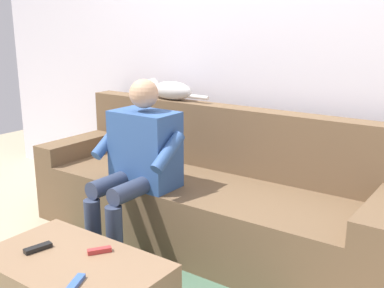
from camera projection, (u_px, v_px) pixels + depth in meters
The scene contains 8 objects.
ground_plane at pixel (137, 285), 2.66m from camera, with size 8.00×8.00×0.00m, color tan.
back_wall at pixel (249, 57), 3.34m from camera, with size 5.51×0.06×2.44m, color silver.
couch at pixel (208, 198), 3.16m from camera, with size 2.53×0.81×0.89m.
person_solo_seated at pixel (138, 158), 2.92m from camera, with size 0.57×0.57×1.12m.
cat_on_backrest at pixel (169, 90), 3.51m from camera, with size 0.58×0.15×0.15m.
remote_red at pixel (99, 250), 2.28m from camera, with size 0.12×0.03×0.02m, color #B73333.
remote_blue at pixel (75, 284), 2.00m from camera, with size 0.15×0.04×0.02m, color #3860B7.
remote_black at pixel (38, 248), 2.31m from camera, with size 0.14×0.04×0.02m, color black.
Camera 1 is at (-1.63, 2.35, 1.46)m, focal length 43.39 mm.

